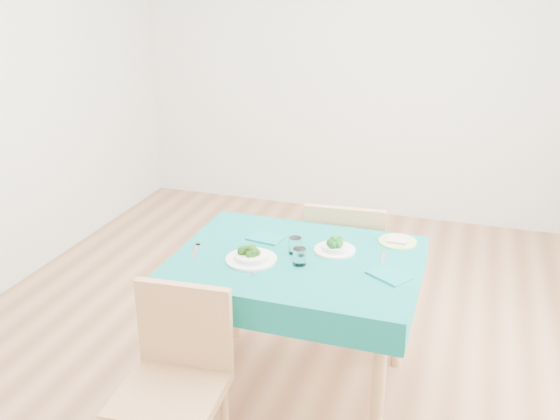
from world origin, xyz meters
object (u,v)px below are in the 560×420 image
(table, at_px, (296,323))
(bowl_far, at_px, (335,245))
(chair_near, at_px, (168,374))
(chair_far, at_px, (348,239))
(bowl_near, at_px, (251,253))
(side_plate, at_px, (398,242))

(table, relative_size, bowl_far, 5.66)
(chair_near, height_order, chair_far, chair_far)
(table, bearing_deg, bowl_near, -152.95)
(bowl_far, distance_m, side_plate, 0.35)
(table, distance_m, chair_near, 0.85)
(bowl_far, xyz_separation_m, side_plate, (0.29, 0.20, -0.03))
(chair_far, distance_m, bowl_far, 0.62)
(chair_far, bearing_deg, table, 76.71)
(bowl_near, distance_m, bowl_far, 0.43)
(chair_far, relative_size, side_plate, 5.81)
(chair_near, distance_m, chair_far, 1.54)
(bowl_near, relative_size, side_plate, 1.28)
(side_plate, bearing_deg, chair_near, -124.76)
(table, distance_m, bowl_far, 0.46)
(chair_near, xyz_separation_m, chair_far, (0.43, 1.48, 0.03))
(table, xyz_separation_m, bowl_far, (0.16, 0.13, 0.41))
(chair_near, xyz_separation_m, bowl_near, (0.12, 0.67, 0.26))
(chair_far, xyz_separation_m, bowl_far, (0.05, -0.58, 0.22))
(bowl_near, height_order, side_plate, bowl_near)
(bowl_near, bearing_deg, chair_far, 68.75)
(chair_far, bearing_deg, bowl_far, 90.61)
(bowl_near, bearing_deg, side_plate, 33.81)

